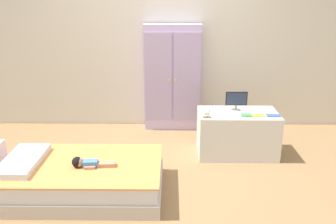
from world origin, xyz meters
The scene contains 12 objects.
ground_plane centered at (0.00, 0.00, -0.01)m, with size 10.00×10.00×0.02m, color #99754C.
back_wall centered at (0.00, 1.57, 1.35)m, with size 6.40×0.05×2.70m, color silver.
bed centered at (-0.68, -0.27, 0.14)m, with size 1.47×0.90×0.29m.
pillow centered at (-1.22, -0.27, 0.32)m, with size 0.31×0.64×0.06m, color silver.
doll centered at (-0.63, -0.33, 0.33)m, with size 0.39×0.14×0.10m.
wardrobe centered at (0.16, 1.41, 0.70)m, with size 0.74×0.26×1.40m.
tv_stand centered at (0.90, 0.58, 0.25)m, with size 0.89×0.50×0.50m, color silver.
tv_monitor centered at (0.89, 0.67, 0.63)m, with size 0.24×0.10×0.22m.
rocking_horse_toy centered at (0.54, 0.40, 0.55)m, with size 0.09×0.04×0.11m.
book_green centered at (0.97, 0.47, 0.51)m, with size 0.11×0.09×0.02m, color #429E51.
book_yellow centered at (1.09, 0.47, 0.51)m, with size 0.16×0.09×0.01m, color gold.
book_blue centered at (1.26, 0.47, 0.51)m, with size 0.15×0.09×0.01m, color blue.
Camera 1 is at (0.15, -3.20, 1.80)m, focal length 38.00 mm.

